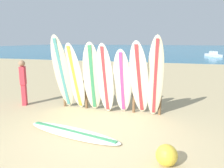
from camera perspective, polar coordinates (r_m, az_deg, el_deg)
The scene contains 14 objects.
ground_plane at distance 4.95m, azimuth -5.20°, elevation -15.02°, with size 120.00×120.00×0.00m, color tan.
ocean_water at distance 62.19m, azimuth 14.66°, elevation 8.89°, with size 120.00×80.00×0.01m, color #196B93.
surfboard_rack at distance 6.92m, azimuth -0.69°, elevation -1.73°, with size 3.22×0.09×1.03m.
surfboard_leaning_far_left at distance 7.03m, azimuth -12.66°, elevation 2.72°, with size 0.54×0.89×2.36m.
surfboard_leaning_left at distance 6.91m, azimuth -9.51°, elevation 1.71°, with size 0.58×0.79×2.13m.
surfboard_leaning_center_left at distance 6.72m, azimuth -5.09°, elevation 1.68°, with size 0.64×0.69×2.15m.
surfboard_leaning_center at distance 6.48m, azimuth -1.77°, elevation 1.21°, with size 0.53×0.61×2.12m.
surfboard_leaning_center_right at distance 6.44m, azimuth 2.65°, elevation 0.45°, with size 0.56×0.73×1.97m.
surfboard_leaning_right at distance 6.27m, azimuth 7.09°, elevation 1.13°, with size 0.62×1.03×2.19m.
surfboard_leaning_far_right at distance 6.22m, azimuth 11.09°, elevation 1.60°, with size 0.56×0.69×2.34m.
surfboard_lying_on_sand at distance 5.46m, azimuth -10.16°, elevation -12.19°, with size 2.64×1.12×0.08m.
beachgoer_standing at distance 8.02m, azimuth -21.91°, elevation 0.77°, with size 0.23×0.29×1.53m.
small_boat_offshore at distance 32.63m, azimuth 24.62°, elevation 6.85°, with size 1.86×3.22×0.71m.
beach_ball at distance 4.21m, azimuth 13.89°, elevation -17.39°, with size 0.39×0.39×0.39m, color gold.
Camera 1 is at (1.64, -4.13, 2.19)m, focal length 35.48 mm.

